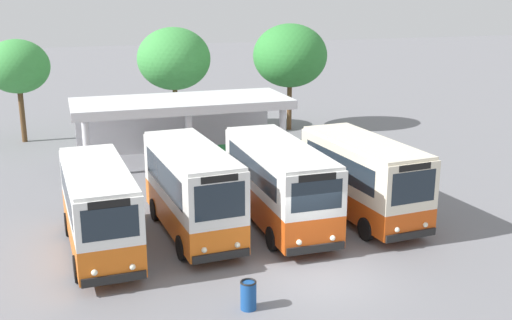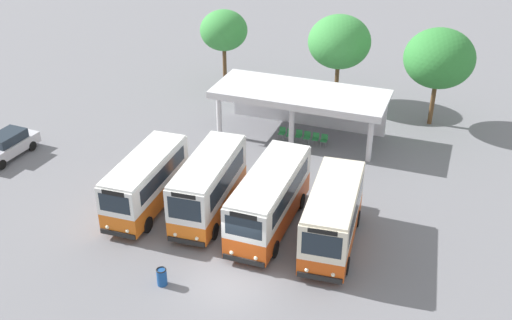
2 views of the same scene
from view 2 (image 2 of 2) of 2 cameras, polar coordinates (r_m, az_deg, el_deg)
ground_plane at (r=29.03m, az=-2.67°, el=-11.56°), size 180.00×180.00×0.00m
city_bus_nearest_orange at (r=33.76m, az=-10.39°, el=-1.98°), size 2.45×6.95×3.20m
city_bus_second_in_row at (r=32.72m, az=-4.50°, el=-2.35°), size 2.60×7.03×3.47m
city_bus_middle_cream at (r=31.61m, az=1.29°, el=-3.63°), size 2.41×7.69×3.32m
city_bus_fourth_amber at (r=30.51m, az=7.30°, el=-5.21°), size 2.81×6.92×3.34m
parked_car_flank at (r=42.22m, az=-22.60°, el=1.30°), size 2.01×4.55×1.62m
terminal_canopy at (r=41.55m, az=4.42°, el=5.79°), size 11.76×4.73×3.40m
waiting_chair_end_by_column at (r=41.45m, az=2.49°, el=2.67°), size 0.45×0.45×0.86m
waiting_chair_second_from_end at (r=41.22m, az=3.24°, el=2.49°), size 0.45×0.45×0.86m
waiting_chair_middle_seat at (r=41.14m, az=4.08°, el=2.41°), size 0.45×0.45×0.86m
waiting_chair_fourth_seat at (r=40.95m, az=4.86°, el=2.24°), size 0.45×0.45×0.86m
waiting_chair_fifth_seat at (r=40.82m, az=5.68°, el=2.11°), size 0.45×0.45×0.86m
waiting_chair_far_end_seat at (r=40.69m, az=6.49°, el=1.97°), size 0.45×0.45×0.86m
roadside_tree_behind_canopy at (r=46.33m, az=7.92°, el=11.04°), size 4.73×4.73×6.85m
roadside_tree_east_of_canopy at (r=43.87m, az=17.00°, el=9.20°), size 4.88×4.88×7.04m
roadside_tree_west_of_canopy at (r=49.36m, az=-3.08°, el=12.18°), size 3.83×3.83×6.30m
litter_bin_apron at (r=28.96m, az=-8.93°, el=-10.89°), size 0.49×0.49×0.90m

